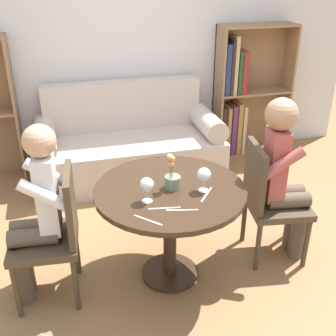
% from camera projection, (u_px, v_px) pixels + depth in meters
% --- Properties ---
extents(ground_plane, '(16.00, 16.00, 0.00)m').
position_uv_depth(ground_plane, '(170.00, 274.00, 3.02)').
color(ground_plane, olive).
extents(back_wall, '(5.20, 0.05, 2.70)m').
position_uv_depth(back_wall, '(117.00, 34.00, 4.16)').
color(back_wall, silver).
rests_on(back_wall, ground_plane).
extents(round_table, '(0.98, 0.98, 0.71)m').
position_uv_depth(round_table, '(170.00, 206.00, 2.76)').
color(round_table, '#382619').
rests_on(round_table, ground_plane).
extents(couch, '(1.83, 0.80, 0.92)m').
position_uv_depth(couch, '(129.00, 147.00, 4.26)').
color(couch, beige).
rests_on(couch, ground_plane).
extents(bookshelf_right, '(0.83, 0.28, 1.42)m').
position_uv_depth(bookshelf_right, '(241.00, 96.00, 4.63)').
color(bookshelf_right, '#93704C').
rests_on(bookshelf_right, ground_plane).
extents(chair_left, '(0.45, 0.45, 0.90)m').
position_uv_depth(chair_left, '(55.00, 231.00, 2.64)').
color(chair_left, '#473828').
rests_on(chair_left, ground_plane).
extents(chair_right, '(0.48, 0.48, 0.90)m').
position_uv_depth(chair_right, '(269.00, 197.00, 3.01)').
color(chair_right, '#473828').
rests_on(chair_right, ground_plane).
extents(person_left, '(0.44, 0.36, 1.21)m').
position_uv_depth(person_left, '(36.00, 213.00, 2.57)').
color(person_left, brown).
rests_on(person_left, ground_plane).
extents(person_right, '(0.45, 0.38, 1.23)m').
position_uv_depth(person_right, '(284.00, 175.00, 2.93)').
color(person_right, brown).
rests_on(person_right, ground_plane).
extents(wine_glass_left, '(0.09, 0.09, 0.16)m').
position_uv_depth(wine_glass_left, '(147.00, 185.00, 2.50)').
color(wine_glass_left, white).
rests_on(wine_glass_left, round_table).
extents(wine_glass_right, '(0.09, 0.09, 0.16)m').
position_uv_depth(wine_glass_right, '(204.00, 175.00, 2.62)').
color(wine_glass_right, white).
rests_on(wine_glass_right, round_table).
extents(flower_vase, '(0.10, 0.10, 0.24)m').
position_uv_depth(flower_vase, '(172.00, 178.00, 2.66)').
color(flower_vase, gray).
rests_on(flower_vase, round_table).
extents(knife_left_setting, '(0.13, 0.16, 0.00)m').
position_uv_depth(knife_left_setting, '(206.00, 195.00, 2.62)').
color(knife_left_setting, silver).
rests_on(knife_left_setting, round_table).
extents(fork_left_setting, '(0.14, 0.15, 0.00)m').
position_uv_depth(fork_left_setting, '(148.00, 220.00, 2.37)').
color(fork_left_setting, silver).
rests_on(fork_left_setting, round_table).
extents(knife_right_setting, '(0.19, 0.04, 0.00)m').
position_uv_depth(knife_right_setting, '(164.00, 208.00, 2.48)').
color(knife_right_setting, silver).
rests_on(knife_right_setting, round_table).
extents(fork_right_setting, '(0.19, 0.05, 0.00)m').
position_uv_depth(fork_right_setting, '(182.00, 210.00, 2.46)').
color(fork_right_setting, silver).
rests_on(fork_right_setting, round_table).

